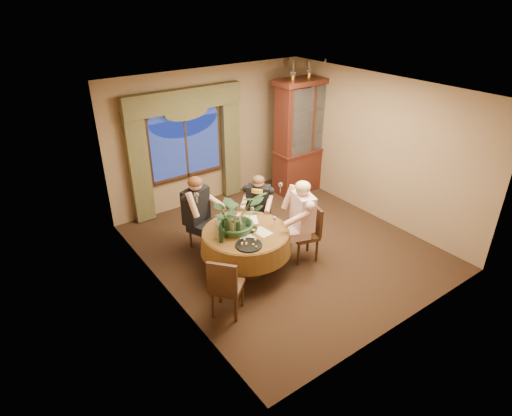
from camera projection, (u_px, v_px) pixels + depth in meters
floor at (283, 246)px, 7.75m from camera, size 5.00×5.00×0.00m
wall_back at (210, 137)px, 8.90m from camera, size 4.50×0.00×4.50m
wall_right at (376, 148)px, 8.27m from camera, size 0.00×5.00×5.00m
ceiling at (289, 90)px, 6.45m from camera, size 5.00×5.00×0.00m
window at (186, 148)px, 8.58m from camera, size 1.62×0.10×1.32m
arched_transom at (183, 109)px, 8.22m from camera, size 1.60×0.06×0.44m
drapery_left at (139, 165)px, 8.07m from camera, size 0.38×0.14×2.32m
drapery_right at (231, 144)px, 9.14m from camera, size 0.38×0.14×2.32m
swag_valance at (184, 100)px, 8.07m from camera, size 2.45×0.16×0.42m
dining_table at (246, 251)px, 6.95m from camera, size 1.88×1.88×0.75m
china_cabinet at (306, 136)px, 9.41m from camera, size 1.54×0.60×2.50m
oil_lamp_left at (293, 71)px, 8.52m from camera, size 0.11×0.11×0.34m
oil_lamp_center at (309, 69)px, 8.74m from camera, size 0.11×0.11×0.34m
oil_lamp_right at (325, 67)px, 8.97m from camera, size 0.11×0.11×0.34m
chair_right at (304, 234)px, 7.21m from camera, size 0.52×0.52×0.96m
chair_back_right at (258, 216)px, 7.76m from camera, size 0.59×0.59×0.96m
chair_back at (203, 224)px, 7.52m from camera, size 0.50×0.50×0.96m
chair_front_left at (227, 285)px, 6.00m from camera, size 0.59×0.59×0.96m
person_pink at (302, 222)px, 7.07m from camera, size 0.61×0.64×1.47m
person_back at (197, 216)px, 7.26m from camera, size 0.66×0.64×1.46m
person_scarf at (258, 208)px, 7.69m from camera, size 0.62×0.63×1.29m
stoneware_vase at (237, 222)px, 6.72m from camera, size 0.16×0.16×0.29m
centerpiece_plant at (237, 197)px, 6.57m from camera, size 0.87×0.96×0.75m
olive_bowl at (253, 229)px, 6.77m from camera, size 0.15×0.15×0.05m
cheese_platter at (249, 245)px, 6.39m from camera, size 0.40×0.40×0.02m
wine_bottle_0 at (238, 228)px, 6.54m from camera, size 0.07×0.07×0.33m
wine_bottle_1 at (232, 226)px, 6.59m from camera, size 0.07×0.07×0.33m
wine_bottle_2 at (221, 233)px, 6.41m from camera, size 0.07×0.07×0.33m
wine_bottle_3 at (227, 228)px, 6.54m from camera, size 0.07×0.07×0.33m
wine_bottle_4 at (223, 221)px, 6.72m from camera, size 0.07×0.07×0.33m
wine_bottle_5 at (217, 228)px, 6.52m from camera, size 0.07×0.07×0.33m
tasting_paper_0 at (262, 232)px, 6.74m from camera, size 0.24×0.32×0.00m
tasting_paper_1 at (251, 220)px, 7.09m from camera, size 0.33×0.36×0.00m
tasting_paper_2 at (251, 240)px, 6.52m from camera, size 0.22×0.31×0.00m
wine_glass_person_pink at (275, 221)px, 6.88m from camera, size 0.07×0.07×0.18m
wine_glass_person_back at (221, 218)px, 6.96m from camera, size 0.07×0.07×0.18m
wine_glass_person_scarf at (252, 212)px, 7.16m from camera, size 0.07×0.07×0.18m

